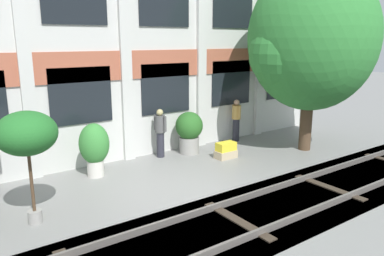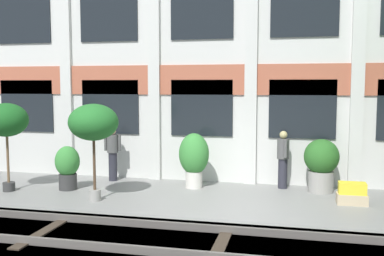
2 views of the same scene
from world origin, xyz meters
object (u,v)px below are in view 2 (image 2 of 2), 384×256
Objects in this scene: potted_plant_glazed_jar at (321,162)px; potted_plant_tall_urn at (93,124)px; resident_watching_tracks at (113,152)px; resident_near_plants at (283,158)px; potted_plant_fluted_column at (67,166)px; potted_plant_square_trough at (352,194)px; potted_plant_low_pan at (6,121)px; potted_plant_stone_basin at (194,157)px.

potted_plant_glazed_jar is 0.59× the size of potted_plant_tall_urn.
resident_watching_tracks is 5.14m from resident_near_plants.
potted_plant_tall_urn reaches higher than potted_plant_glazed_jar.
potted_plant_fluted_column is 7.64m from potted_plant_square_trough.
resident_watching_tracks reaches higher than potted_plant_square_trough.
potted_plant_low_pan is 0.99× the size of potted_plant_tall_urn.
potted_plant_square_trough is at bearing -60.04° from potted_plant_glazed_jar.
potted_plant_glazed_jar reaches higher than potted_plant_square_trough.
potted_plant_stone_basin is 0.64× the size of potted_plant_tall_urn.
potted_plant_low_pan is 2.83m from potted_plant_tall_urn.
resident_watching_tracks is at bearing -18.16° from resident_near_plants.
resident_watching_tracks is at bearing 171.50° from potted_plant_stone_basin.
resident_watching_tracks is (0.77, 1.41, 0.20)m from potted_plant_fluted_column.
potted_plant_square_trough is 0.30× the size of potted_plant_low_pan.
potted_plant_low_pan is (-4.94, -1.55, 1.05)m from potted_plant_stone_basin.
potted_plant_low_pan is 1.49× the size of resident_watching_tracks.
potted_plant_stone_basin is 0.96× the size of resident_watching_tracks.
resident_near_plants is at bearing 83.72° from resident_watching_tracks.
potted_plant_tall_urn is at bearing -158.03° from potted_plant_glazed_jar.
resident_watching_tracks is (-6.18, 0.10, 0.06)m from potted_plant_glazed_jar.
potted_plant_square_trough is 1.47m from potted_plant_glazed_jar.
potted_plant_low_pan is at bearing -167.71° from potted_plant_glazed_jar.
potted_plant_glazed_jar is 6.22m from potted_plant_tall_urn.
potted_plant_fluted_column is 1.68× the size of potted_plant_square_trough.
potted_plant_square_trough is 0.45× the size of resident_watching_tracks.
resident_near_plants is (5.91, 1.51, 0.20)m from potted_plant_fluted_column.
potted_plant_square_trough is 4.35m from potted_plant_stone_basin.
potted_plant_fluted_column is 3.58m from potted_plant_stone_basin.
potted_plant_square_trough is 0.30× the size of potted_plant_tall_urn.
potted_plant_fluted_column reaches higher than potted_plant_square_trough.
potted_plant_tall_urn is at bearing -9.02° from potted_plant_low_pan.
potted_plant_glazed_jar reaches higher than potted_plant_fluted_column.
potted_plant_square_trough is (7.63, 0.13, -0.42)m from potted_plant_fluted_column.
resident_near_plants reaches higher than potted_plant_square_trough.
potted_plant_tall_urn is (-5.67, -2.29, 1.15)m from potted_plant_glazed_jar.
resident_watching_tracks is at bearing 169.42° from potted_plant_square_trough.
potted_plant_glazed_jar is 0.89× the size of resident_near_plants.
resident_near_plants is (4.63, 2.49, -1.09)m from potted_plant_tall_urn.
potted_plant_stone_basin is 3.54m from potted_plant_glazed_jar.
potted_plant_stone_basin is 0.96× the size of resident_near_plants.
potted_plant_fluted_column is 0.78× the size of potted_plant_stone_basin.
resident_near_plants is at bearing 14.34° from potted_plant_fluted_column.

